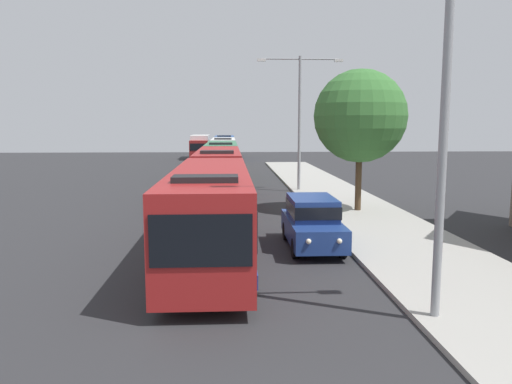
# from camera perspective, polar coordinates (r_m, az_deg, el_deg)

# --- Properties ---
(bus_lead) EXTENTS (2.58, 12.10, 3.21)m
(bus_lead) POSITION_cam_1_polar(r_m,az_deg,el_deg) (17.18, -5.16, -1.96)
(bus_lead) COLOR maroon
(bus_lead) RESTS_ON ground_plane
(bus_second_in_line) EXTENTS (2.58, 11.38, 3.21)m
(bus_second_in_line) POSITION_cam_1_polar(r_m,az_deg,el_deg) (30.01, -4.27, 2.17)
(bus_second_in_line) COLOR maroon
(bus_second_in_line) RESTS_ON ground_plane
(bus_middle) EXTENTS (2.58, 12.01, 3.21)m
(bus_middle) POSITION_cam_1_polar(r_m,az_deg,el_deg) (42.05, -3.93, 3.74)
(bus_middle) COLOR #33724C
(bus_middle) RESTS_ON ground_plane
(bus_fourth_in_line) EXTENTS (2.58, 12.05, 3.21)m
(bus_fourth_in_line) POSITION_cam_1_polar(r_m,az_deg,el_deg) (55.12, -3.72, 4.67)
(bus_fourth_in_line) COLOR silver
(bus_fourth_in_line) RESTS_ON ground_plane
(bus_rear) EXTENTS (2.58, 11.96, 3.21)m
(bus_rear) POSITION_cam_1_polar(r_m,az_deg,el_deg) (67.77, -3.60, 5.23)
(bus_rear) COLOR #284C8C
(bus_rear) RESTS_ON ground_plane
(white_suv) EXTENTS (1.86, 4.68, 1.90)m
(white_suv) POSITION_cam_1_polar(r_m,az_deg,el_deg) (18.71, 6.41, -3.24)
(white_suv) COLOR navy
(white_suv) RESTS_ON ground_plane
(box_truck_oncoming) EXTENTS (2.35, 8.28, 3.15)m
(box_truck_oncoming) POSITION_cam_1_polar(r_m,az_deg,el_deg) (68.35, -6.38, 5.24)
(box_truck_oncoming) COLOR maroon
(box_truck_oncoming) RESTS_ON ground_plane
(streetlamp_near) EXTENTS (5.19, 0.28, 7.69)m
(streetlamp_near) POSITION_cam_1_polar(r_m,az_deg,el_deg) (11.93, 20.69, 8.61)
(streetlamp_near) COLOR gray
(streetlamp_near) RESTS_ON sidewalk
(streetlamp_mid) EXTENTS (5.73, 0.28, 8.94)m
(streetlamp_mid) POSITION_cam_1_polar(r_m,az_deg,el_deg) (34.28, 4.99, 9.31)
(streetlamp_mid) COLOR gray
(streetlamp_mid) RESTS_ON sidewalk
(roadside_tree) EXTENTS (4.73, 4.73, 7.21)m
(roadside_tree) POSITION_cam_1_polar(r_m,az_deg,el_deg) (26.28, 11.77, 8.44)
(roadside_tree) COLOR #4C3823
(roadside_tree) RESTS_ON sidewalk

